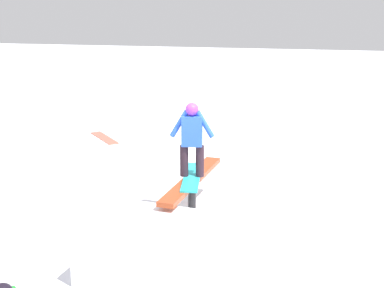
% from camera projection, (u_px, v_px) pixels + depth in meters
% --- Properties ---
extents(ground_plane, '(60.00, 60.00, 0.00)m').
position_uv_depth(ground_plane, '(192.00, 217.00, 9.39)').
color(ground_plane, white).
extents(rail_feature, '(2.49, 0.62, 0.75)m').
position_uv_depth(rail_feature, '(192.00, 184.00, 9.22)').
color(rail_feature, black).
rests_on(rail_feature, ground).
extents(snow_kicker_ramp, '(1.99, 1.74, 0.59)m').
position_uv_depth(snow_kicker_ramp, '(149.00, 247.00, 7.66)').
color(snow_kicker_ramp, white).
rests_on(snow_kicker_ramp, ground).
extents(main_rider_on_rail, '(1.51, 0.76, 1.31)m').
position_uv_depth(main_rider_on_rail, '(192.00, 142.00, 9.02)').
color(main_rider_on_rail, '#25BFC5').
rests_on(main_rider_on_rail, rail_feature).
extents(loose_snowboard_coral, '(1.25, 1.15, 0.02)m').
position_uv_depth(loose_snowboard_coral, '(104.00, 138.00, 14.51)').
color(loose_snowboard_coral, '#EA6651').
rests_on(loose_snowboard_coral, ground).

